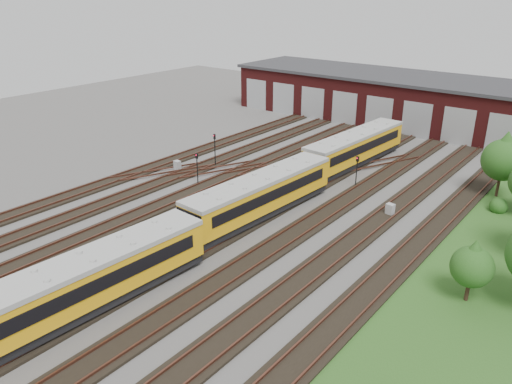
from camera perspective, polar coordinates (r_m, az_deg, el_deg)
The scene contains 17 objects.
ground at distance 39.25m, azimuth -5.52°, elevation -4.10°, with size 120.00×120.00×0.00m, color #4C4946.
track_network at distance 39.68m, azimuth -5.12°, elevation -3.60°, with size 30.40×70.00×0.33m.
maintenance_shed at distance 70.97m, azimuth 17.50°, elevation 9.94°, with size 51.00×12.50×6.35m.
grass_verge at distance 39.59m, azimuth 26.15°, elevation -6.24°, with size 8.00×55.00×0.05m, color #28511B.
metro_train at distance 40.10m, azimuth 0.56°, elevation -0.34°, with size 3.61×47.31×3.14m.
signal_mast_0 at distance 46.74m, azimuth -6.75°, elevation 3.05°, with size 0.28×0.26×3.20m.
signal_mast_1 at distance 51.67m, azimuth -4.73°, elevation 5.26°, with size 0.30×0.29×3.48m.
signal_mast_2 at distance 51.19m, azimuth 8.31°, elevation 4.43°, with size 0.24×0.23×2.78m.
signal_mast_3 at distance 47.20m, azimuth 11.46°, elevation 2.78°, with size 0.26×0.25×2.97m.
relay_cabinet_0 at distance 51.40m, azimuth -8.97°, elevation 2.98°, with size 0.63×0.53×1.06m, color #ACAFB1.
relay_cabinet_1 at distance 54.64m, azimuth 5.53°, elevation 4.29°, with size 0.57×0.47×0.94m, color #ACAFB1.
relay_cabinet_2 at distance 37.82m, azimuth -4.24°, elevation -4.21°, with size 0.66×0.55×1.10m, color #ACAFB1.
relay_cabinet_3 at distance 56.79m, azimuth 8.78°, elevation 4.94°, with size 0.68×0.57×1.13m, color #ACAFB1.
relay_cabinet_4 at distance 42.32m, azimuth 15.06°, elevation -1.98°, with size 0.62×0.52×1.04m, color #ACAFB1.
tree_0 at distance 48.37m, azimuth 26.50°, elevation 3.79°, with size 3.67×3.67×6.09m.
tree_3 at distance 31.90m, azimuth 23.54°, elevation -7.38°, with size 2.49×2.49×4.13m.
bush_1 at distance 46.14m, azimuth 26.01°, elevation -1.23°, with size 1.44×1.44×1.44m, color #1C4915.
Camera 1 is at (24.58, -25.02, 17.62)m, focal length 35.00 mm.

